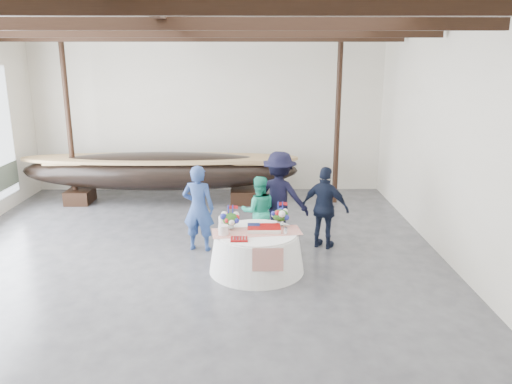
{
  "coord_description": "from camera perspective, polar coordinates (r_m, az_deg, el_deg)",
  "views": [
    {
      "loc": [
        1.27,
        -8.41,
        3.78
      ],
      "look_at": [
        1.35,
        1.51,
        1.12
      ],
      "focal_mm": 35.0,
      "sensor_mm": 36.0,
      "label": 1
    }
  ],
  "objects": [
    {
      "name": "floor",
      "position": [
        9.31,
        -8.35,
        -9.1
      ],
      "size": [
        10.0,
        12.0,
        0.01
      ],
      "primitive_type": "cube",
      "color": "#3D3D42",
      "rests_on": "ground"
    },
    {
      "name": "banquet_table",
      "position": [
        9.17,
        0.07,
        -6.77
      ],
      "size": [
        1.74,
        1.74,
        0.75
      ],
      "color": "white",
      "rests_on": "ground"
    },
    {
      "name": "longboat_display",
      "position": [
        13.56,
        -10.87,
        2.4
      ],
      "size": [
        7.34,
        1.47,
        1.38
      ],
      "color": "black",
      "rests_on": "ground"
    },
    {
      "name": "guest_man_left",
      "position": [
        10.46,
        2.69,
        -0.59
      ],
      "size": [
        1.42,
        1.11,
        1.93
      ],
      "primitive_type": "imported",
      "rotation": [
        0.0,
        0.0,
        2.79
      ],
      "color": "black",
      "rests_on": "ground"
    },
    {
      "name": "guest_man_right",
      "position": [
        10.21,
        7.9,
        -1.82
      ],
      "size": [
        1.07,
        0.84,
        1.69
      ],
      "primitive_type": "imported",
      "rotation": [
        0.0,
        0.0,
        2.65
      ],
      "color": "black",
      "rests_on": "ground"
    },
    {
      "name": "ceiling",
      "position": [
        8.53,
        -9.55,
        19.68
      ],
      "size": [
        10.0,
        12.0,
        0.01
      ],
      "primitive_type": "cube",
      "color": "white",
      "rests_on": "wall_back"
    },
    {
      "name": "pavilion_structure",
      "position": [
        9.29,
        -8.64,
        16.25
      ],
      "size": [
        9.8,
        11.76,
        4.5
      ],
      "color": "black",
      "rests_on": "ground"
    },
    {
      "name": "wall_front",
      "position": [
        3.12,
        -25.34,
        -15.88
      ],
      "size": [
        10.0,
        0.02,
        4.5
      ],
      "primitive_type": "cube",
      "color": "silver",
      "rests_on": "ground"
    },
    {
      "name": "wall_right",
      "position": [
        9.33,
        23.21,
        4.38
      ],
      "size": [
        0.02,
        12.0,
        4.5
      ],
      "primitive_type": "cube",
      "color": "silver",
      "rests_on": "ground"
    },
    {
      "name": "wall_back",
      "position": [
        14.55,
        -5.52,
        8.92
      ],
      "size": [
        10.0,
        0.02,
        4.5
      ],
      "primitive_type": "cube",
      "color": "silver",
      "rests_on": "ground"
    },
    {
      "name": "guest_woman_teal",
      "position": [
        10.26,
        0.3,
        -2.21
      ],
      "size": [
        0.75,
        0.61,
        1.48
      ],
      "primitive_type": "imported",
      "rotation": [
        0.0,
        0.0,
        3.21
      ],
      "color": "#20A784",
      "rests_on": "ground"
    },
    {
      "name": "tabletop_items",
      "position": [
        9.15,
        -0.28,
        -3.34
      ],
      "size": [
        1.66,
        1.04,
        0.4
      ],
      "color": "#B42312",
      "rests_on": "banquet_table"
    },
    {
      "name": "guest_woman_blue",
      "position": [
        10.05,
        -6.6,
        -1.85
      ],
      "size": [
        0.7,
        0.52,
        1.76
      ],
      "primitive_type": "imported",
      "rotation": [
        0.0,
        0.0,
        2.97
      ],
      "color": "navy",
      "rests_on": "ground"
    }
  ]
}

